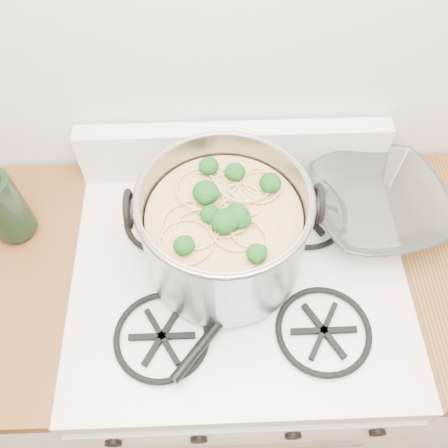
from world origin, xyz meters
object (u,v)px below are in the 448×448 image
at_px(glass_bowl, 374,211).
at_px(gas_range, 235,347).
at_px(stock_pot, 224,232).
at_px(spatula, 249,286).

bearing_deg(glass_bowl, gas_range, -157.13).
height_order(gas_range, glass_bowl, glass_bowl).
height_order(stock_pot, spatula, stock_pot).
bearing_deg(spatula, glass_bowl, 69.27).
xyz_separation_m(gas_range, stock_pot, (-0.03, 0.03, 0.60)).
relative_size(spatula, glass_bowl, 2.47).
xyz_separation_m(stock_pot, glass_bowl, (0.36, 0.11, -0.09)).
xyz_separation_m(gas_range, glass_bowl, (0.33, 0.14, 0.50)).
bearing_deg(spatula, gas_range, 149.01).
height_order(stock_pot, glass_bowl, stock_pot).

